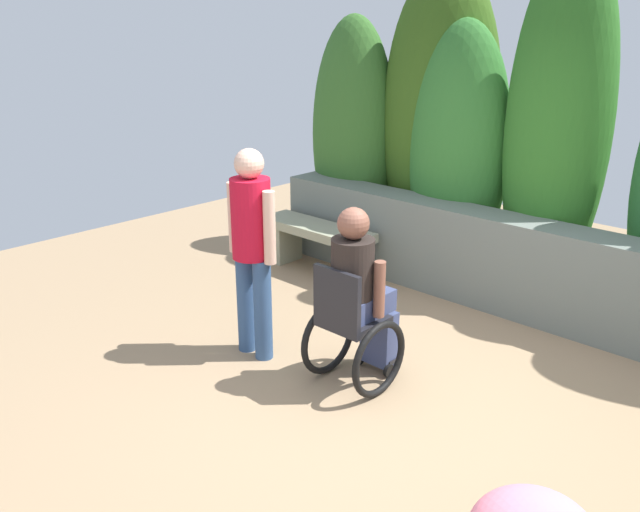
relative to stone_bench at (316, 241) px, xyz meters
name	(u,v)px	position (x,y,z in m)	size (l,w,h in m)	color
ground_plane	(397,408)	(2.22, -1.54, -0.32)	(10.62, 10.62, 0.00)	#997D5D
stone_retaining_wall	(539,272)	(2.22, 0.47, 0.11)	(5.77, 0.40, 0.87)	slate
hedge_backdrop	(605,153)	(2.43, 1.05, 1.10)	(6.39, 1.10, 3.20)	#356728
stone_bench	(316,241)	(0.00, 0.00, 0.00)	(1.32, 0.41, 0.51)	gray
person_in_wheelchair	(357,303)	(1.78, -1.46, 0.30)	(0.53, 0.66, 1.33)	black
person_standing_companion	(252,241)	(0.92, -1.67, 0.62)	(0.49, 0.30, 1.64)	#314F7C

